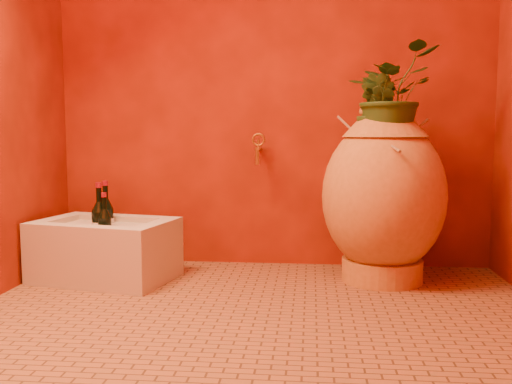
# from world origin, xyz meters

# --- Properties ---
(floor) EXTENTS (2.50, 2.50, 0.00)m
(floor) POSITION_xyz_m (0.00, 0.00, 0.00)
(floor) COLOR brown
(floor) RESTS_ON ground
(wall_back) EXTENTS (2.50, 0.02, 2.50)m
(wall_back) POSITION_xyz_m (0.00, 1.00, 1.25)
(wall_back) COLOR #611505
(wall_back) RESTS_ON ground
(amphora) EXTENTS (0.78, 0.78, 0.91)m
(amphora) POSITION_xyz_m (0.60, 0.65, 0.45)
(amphora) COLOR #BC7E35
(amphora) RESTS_ON floor
(stone_basin) EXTENTS (0.77, 0.60, 0.32)m
(stone_basin) POSITION_xyz_m (-0.85, 0.54, 0.15)
(stone_basin) COLOR #B9AE99
(stone_basin) RESTS_ON floor
(wine_bottle_a) EXTENTS (0.07, 0.07, 0.29)m
(wine_bottle_a) POSITION_xyz_m (-0.83, 0.48, 0.28)
(wine_bottle_a) COLOR black
(wine_bottle_a) RESTS_ON stone_basin
(wine_bottle_b) EXTENTS (0.08, 0.08, 0.34)m
(wine_bottle_b) POSITION_xyz_m (-0.88, 0.64, 0.30)
(wine_bottle_b) COLOR black
(wine_bottle_b) RESTS_ON stone_basin
(wine_bottle_c) EXTENTS (0.08, 0.08, 0.34)m
(wine_bottle_c) POSITION_xyz_m (-0.86, 0.50, 0.30)
(wine_bottle_c) COLOR black
(wine_bottle_c) RESTS_ON stone_basin
(wall_tap) EXTENTS (0.08, 0.16, 0.18)m
(wall_tap) POSITION_xyz_m (-0.07, 0.91, 0.69)
(wall_tap) COLOR #A88426
(wall_tap) RESTS_ON wall_back
(plant_main) EXTENTS (0.60, 0.59, 0.50)m
(plant_main) POSITION_xyz_m (0.62, 0.64, 0.96)
(plant_main) COLOR #214418
(plant_main) RESTS_ON amphora
(plant_side) EXTENTS (0.26, 0.26, 0.37)m
(plant_side) POSITION_xyz_m (0.55, 0.62, 0.88)
(plant_side) COLOR #214418
(plant_side) RESTS_ON amphora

